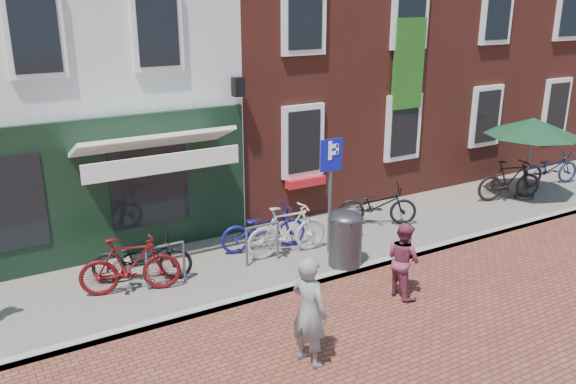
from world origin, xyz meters
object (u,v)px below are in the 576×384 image
litter_bin (345,235)px  bicycle_6 (550,168)px  boy (403,260)px  bicycle_5 (510,180)px  parking_sign (331,176)px  parasol (533,123)px  woman (309,311)px  bicycle_2 (264,228)px  bicycle_3 (287,230)px  bicycle_1 (130,265)px  bicycle_4 (377,205)px  bicycle_0 (142,257)px

litter_bin → bicycle_6: (8.07, 1.43, -0.14)m
litter_bin → boy: size_ratio=0.85×
boy → bicycle_6: boy is taller
bicycle_5 → bicycle_6: bearing=-63.5°
boy → bicycle_5: (5.73, 2.52, -0.07)m
parking_sign → bicycle_5: bearing=4.2°
parking_sign → parasol: parking_sign is taller
woman → bicycle_2: woman is taller
bicycle_2 → bicycle_6: 9.12m
litter_bin → parasol: bearing=8.7°
bicycle_3 → parasol: bearing=-86.1°
parasol → woman: (-8.83, -3.35, -1.25)m
boy → bicycle_3: (-1.01, 2.42, -0.07)m
parasol → bicycle_3: (-7.27, 0.00, -1.47)m
bicycle_1 → bicycle_3: same height
woman → bicycle_1: woman is taller
woman → bicycle_6: (10.38, 3.78, -0.27)m
bicycle_4 → bicycle_6: same height
parking_sign → boy: bearing=-84.7°
bicycle_2 → bicycle_5: 7.06m
boy → bicycle_0: 4.80m
bicycle_6 → woman: bearing=121.2°
litter_bin → parking_sign: size_ratio=0.50×
parking_sign → bicycle_1: parking_sign is taller
litter_bin → bicycle_0: 3.92m
bicycle_3 → woman: bearing=159.0°
bicycle_5 → bicycle_3: bearing=108.2°
litter_bin → bicycle_5: 6.10m
bicycle_1 → bicycle_5: 10.00m
woman → bicycle_3: bearing=-41.7°
bicycle_1 → bicycle_6: (12.07, 0.47, -0.05)m
bicycle_4 → parking_sign: bearing=140.1°
bicycle_0 → bicycle_4: bearing=-67.6°
litter_bin → bicycle_4: bearing=36.6°
bicycle_0 → bicycle_1: size_ratio=1.03×
parasol → boy: parasol is taller
woman → bicycle_3: 3.70m
woman → bicycle_6: woman is taller
woman → bicycle_4: 5.66m
parasol → bicycle_4: 4.87m
litter_bin → bicycle_5: litter_bin is taller
bicycle_1 → bicycle_3: (3.26, 0.04, 0.00)m
parking_sign → bicycle_0: 3.99m
parasol → bicycle_0: parasol is taller
bicycle_3 → bicycle_6: 8.83m
boy → bicycle_2: bearing=22.3°
litter_bin → bicycle_4: litter_bin is taller
bicycle_2 → bicycle_6: bearing=-80.0°
parking_sign → woman: bearing=-128.3°
parasol → bicycle_2: 7.73m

